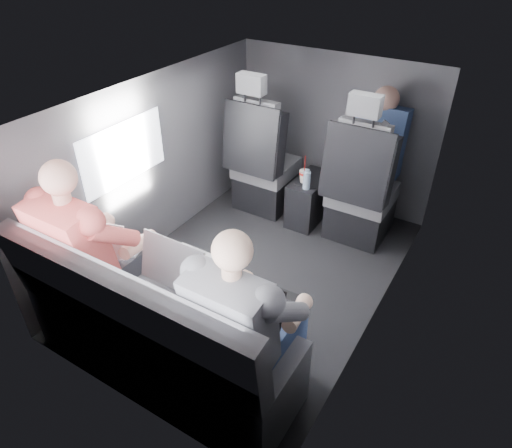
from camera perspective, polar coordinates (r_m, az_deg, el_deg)
The scene contains 20 objects.
floor at distance 3.47m, azimuth 0.10°, elevation -6.15°, with size 2.60×2.60×0.00m, color black.
ceiling at distance 2.80m, azimuth 0.13°, elevation 15.51°, with size 2.60×2.60×0.00m, color #B2B2AD.
panel_left at distance 3.57m, azimuth -12.43°, elevation 7.24°, with size 0.02×2.60×1.35m, color #56565B.
panel_right at distance 2.79m, azimuth 16.10°, elevation -1.51°, with size 0.02×2.60×1.35m, color #56565B.
panel_front at distance 4.13m, azimuth 9.70°, elevation 11.30°, with size 1.80×0.02×1.35m, color #56565B.
panel_back at distance 2.29m, azimuth -17.30°, elevation -10.87°, with size 1.80×0.02×1.35m, color #56565B.
side_window at distance 3.28m, azimuth -16.15°, elevation 8.55°, with size 0.02×0.75×0.42m, color white.
seatbelt at distance 3.40m, azimuth 12.69°, elevation 8.13°, with size 0.05×0.01×0.65m, color black.
front_seat_left at distance 4.04m, azimuth 0.84°, elevation 7.00°, with size 0.52×0.58×1.26m.
front_seat_right at distance 3.73m, azimuth 12.85°, elevation 3.55°, with size 0.52×0.58×1.26m.
center_console at distance 3.99m, azimuth 6.68°, elevation 3.09°, with size 0.24×0.48×0.41m.
rear_bench at distance 2.66m, azimuth -12.21°, elevation -13.56°, with size 1.60×0.57×0.92m.
soda_cup at distance 3.80m, azimuth 6.03°, elevation 5.97°, with size 0.08×0.08×0.25m.
water_bottle at distance 3.71m, azimuth 6.37°, elevation 5.51°, with size 0.06×0.06×0.17m.
laptop_white at distance 2.85m, azimuth -17.28°, elevation -2.15°, with size 0.34×0.35×0.22m.
laptop_silver at distance 2.55m, azimuth -8.68°, elevation -5.16°, with size 0.40×0.35×0.28m.
laptop_black at distance 2.33m, azimuth 0.93°, elevation -9.52°, with size 0.32×0.29×0.23m.
passenger_rear_left at distance 2.79m, azimuth -19.46°, elevation -3.19°, with size 0.52×0.64×1.26m.
passenger_rear_right at distance 2.24m, azimuth -1.10°, elevation -12.16°, with size 0.49×0.61×1.21m.
passenger_front_right at distance 3.79m, azimuth 15.14°, elevation 9.67°, with size 0.39×0.39×0.77m.
Camera 1 is at (1.37, -2.27, 2.24)m, focal length 32.00 mm.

